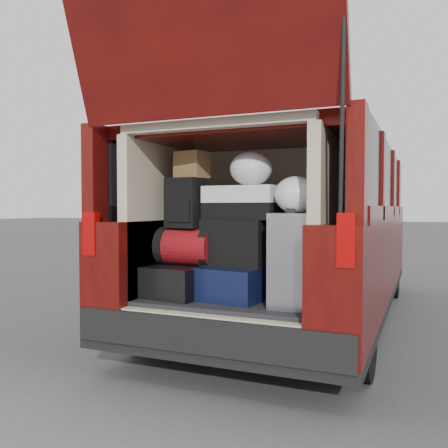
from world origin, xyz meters
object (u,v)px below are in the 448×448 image
at_px(black_hardshell, 184,280).
at_px(black_soft_case, 237,243).
at_px(twotone_duffel, 243,203).
at_px(red_duffel, 187,246).
at_px(silver_roller, 293,259).
at_px(navy_hardshell, 238,282).
at_px(backpack, 184,203).

bearing_deg(black_hardshell, black_soft_case, 16.53).
bearing_deg(twotone_duffel, black_hardshell, -163.26).
relative_size(red_duffel, black_soft_case, 0.91).
bearing_deg(silver_roller, black_soft_case, 162.60).
bearing_deg(navy_hardshell, red_duffel, -169.08).
xyz_separation_m(red_duffel, twotone_duffel, (0.41, 0.07, 0.32)).
bearing_deg(black_hardshell, navy_hardshell, 13.36).
bearing_deg(silver_roller, black_hardshell, 173.59).
distance_m(black_hardshell, silver_roller, 0.86).
bearing_deg(silver_roller, navy_hardshell, 164.71).
xyz_separation_m(red_duffel, backpack, (-0.02, -0.01, 0.32)).
height_order(black_hardshell, backpack, backpack).
xyz_separation_m(silver_roller, backpack, (-0.84, 0.05, 0.38)).
bearing_deg(silver_roller, backpack, 173.19).
distance_m(navy_hardshell, red_duffel, 0.46).
xyz_separation_m(black_hardshell, backpack, (0.00, 0.01, 0.57)).
distance_m(black_hardshell, navy_hardshell, 0.41).
relative_size(silver_roller, black_soft_case, 1.32).
xyz_separation_m(black_hardshell, red_duffel, (0.02, 0.02, 0.25)).
distance_m(black_soft_case, twotone_duffel, 0.29).
height_order(black_soft_case, twotone_duffel, twotone_duffel).
bearing_deg(twotone_duffel, black_soft_case, -146.01).
bearing_deg(backpack, silver_roller, 4.08).
distance_m(black_hardshell, black_soft_case, 0.49).
height_order(black_hardshell, navy_hardshell, navy_hardshell).
distance_m(navy_hardshell, twotone_duffel, 0.57).
bearing_deg(navy_hardshell, silver_roller, -5.31).
relative_size(black_hardshell, silver_roller, 0.91).
relative_size(silver_roller, backpack, 1.66).
relative_size(navy_hardshell, twotone_duffel, 0.99).
height_order(red_duffel, twotone_duffel, twotone_duffel).
bearing_deg(black_soft_case, silver_roller, -8.81).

